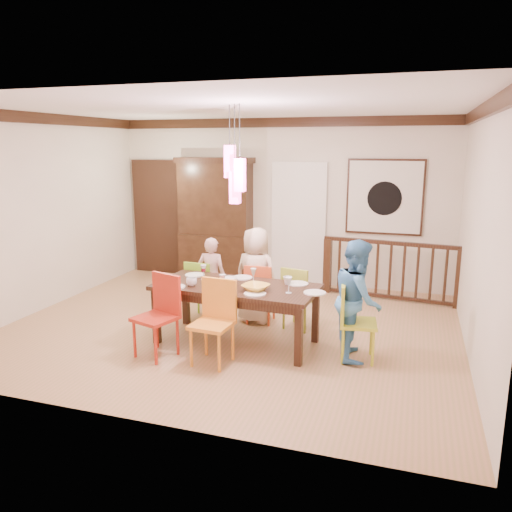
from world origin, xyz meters
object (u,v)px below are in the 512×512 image
(dining_table, at_px, (236,292))
(balustrade, at_px, (390,269))
(chair_end_right, at_px, (359,317))
(china_hutch, at_px, (216,219))
(person_far_mid, at_px, (256,275))
(chair_far_left, at_px, (203,285))
(person_far_left, at_px, (212,277))
(person_end_right, at_px, (358,300))

(dining_table, height_order, balustrade, balustrade)
(chair_end_right, relative_size, china_hutch, 0.41)
(person_far_mid, bearing_deg, dining_table, 101.01)
(dining_table, xyz_separation_m, balustrade, (1.73, 2.44, -0.16))
(dining_table, distance_m, chair_far_left, 1.06)
(dining_table, distance_m, chair_end_right, 1.52)
(chair_end_right, height_order, balustrade, balustrade)
(dining_table, distance_m, person_far_mid, 0.81)
(chair_far_left, height_order, person_far_mid, person_far_mid)
(person_far_left, height_order, person_end_right, person_end_right)
(chair_far_left, relative_size, balustrade, 0.39)
(balustrade, relative_size, person_far_left, 1.90)
(china_hutch, height_order, person_far_mid, china_hutch)
(china_hutch, bearing_deg, person_far_mid, -54.51)
(chair_end_right, bearing_deg, person_far_mid, 52.38)
(person_far_left, relative_size, person_end_right, 0.83)
(person_far_left, bearing_deg, person_end_right, 155.85)
(china_hutch, xyz_separation_m, person_far_mid, (1.41, -1.98, -0.45))
(chair_end_right, xyz_separation_m, china_hutch, (-2.92, 2.84, 0.60))
(dining_table, xyz_separation_m, china_hutch, (-1.41, 2.79, 0.46))
(chair_far_left, bearing_deg, dining_table, 139.51)
(chair_end_right, bearing_deg, dining_table, 79.96)
(person_far_mid, distance_m, person_end_right, 1.68)
(chair_end_right, height_order, person_far_mid, person_far_mid)
(china_hutch, bearing_deg, person_far_left, -69.40)
(dining_table, height_order, chair_far_left, chair_far_left)
(dining_table, relative_size, chair_far_left, 2.41)
(person_far_left, relative_size, person_far_mid, 0.86)
(person_far_left, bearing_deg, china_hutch, -72.21)
(china_hutch, bearing_deg, person_end_right, -43.66)
(balustrade, height_order, person_far_left, person_far_left)
(chair_end_right, bearing_deg, china_hutch, 37.81)
(dining_table, distance_m, balustrade, 2.99)
(china_hutch, height_order, person_end_right, china_hutch)
(dining_table, height_order, chair_end_right, chair_end_right)
(person_far_mid, xyz_separation_m, person_end_right, (1.48, -0.78, 0.03))
(person_far_left, bearing_deg, chair_far_left, 62.52)
(china_hutch, relative_size, balustrade, 1.01)
(dining_table, relative_size, chair_end_right, 2.26)
(chair_end_right, height_order, person_end_right, person_end_right)
(person_end_right, bearing_deg, balustrade, -16.16)
(chair_end_right, relative_size, balustrade, 0.41)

